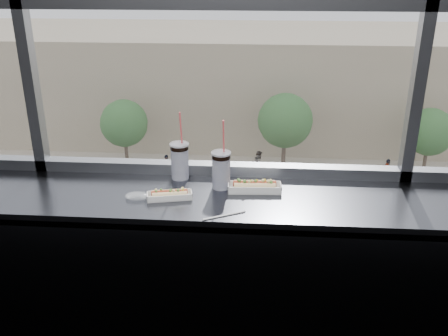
# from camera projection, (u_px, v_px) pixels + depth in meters

# --- Properties ---
(wall_back_lower) EXTENTS (6.00, 0.00, 6.00)m
(wall_back_lower) POSITION_uv_depth(u_px,v_px,m) (220.00, 258.00, 2.98)
(wall_back_lower) COLOR black
(wall_back_lower) RESTS_ON ground
(counter) EXTENTS (6.00, 0.55, 0.06)m
(counter) POSITION_uv_depth(u_px,v_px,m) (215.00, 200.00, 2.52)
(counter) COLOR #4C4E55
(counter) RESTS_ON ground
(counter_fascia) EXTENTS (6.00, 0.04, 1.04)m
(counter_fascia) POSITION_uv_depth(u_px,v_px,m) (211.00, 316.00, 2.49)
(counter_fascia) COLOR #4C4E55
(counter_fascia) RESTS_ON ground
(hotdog_tray_left) EXTENTS (0.23, 0.12, 0.05)m
(hotdog_tray_left) POSITION_uv_depth(u_px,v_px,m) (170.00, 195.00, 2.47)
(hotdog_tray_left) COLOR white
(hotdog_tray_left) RESTS_ON counter
(hotdog_tray_right) EXTENTS (0.28, 0.10, 0.07)m
(hotdog_tray_right) POSITION_uv_depth(u_px,v_px,m) (255.00, 186.00, 2.54)
(hotdog_tray_right) COLOR white
(hotdog_tray_right) RESTS_ON counter
(soda_cup_left) EXTENTS (0.10, 0.10, 0.38)m
(soda_cup_left) POSITION_uv_depth(u_px,v_px,m) (180.00, 159.00, 2.67)
(soda_cup_left) COLOR white
(soda_cup_left) RESTS_ON counter
(soda_cup_right) EXTENTS (0.10, 0.10, 0.37)m
(soda_cup_right) POSITION_uv_depth(u_px,v_px,m) (221.00, 168.00, 2.55)
(soda_cup_right) COLOR white
(soda_cup_right) RESTS_ON counter
(loose_straw) EXTENTS (0.19, 0.10, 0.01)m
(loose_straw) POSITION_uv_depth(u_px,v_px,m) (224.00, 215.00, 2.30)
(loose_straw) COLOR white
(loose_straw) RESTS_ON counter
(wrapper) EXTENTS (0.11, 0.08, 0.03)m
(wrapper) POSITION_uv_depth(u_px,v_px,m) (137.00, 196.00, 2.47)
(wrapper) COLOR silver
(wrapper) RESTS_ON counter
(plaza_ground) EXTENTS (120.00, 120.00, 0.00)m
(plaza_ground) POSITION_uv_depth(u_px,v_px,m) (258.00, 109.00, 47.44)
(plaza_ground) COLOR #B2A590
(plaza_ground) RESTS_ON ground
(street_asphalt) EXTENTS (80.00, 10.00, 0.06)m
(street_asphalt) POSITION_uv_depth(u_px,v_px,m) (252.00, 234.00, 25.83)
(street_asphalt) COLOR black
(street_asphalt) RESTS_ON plaza_ground
(far_sidewalk) EXTENTS (80.00, 6.00, 0.04)m
(far_sidewalk) POSITION_uv_depth(u_px,v_px,m) (255.00, 173.00, 33.19)
(far_sidewalk) COLOR #B2A590
(far_sidewalk) RESTS_ON plaza_ground
(far_building) EXTENTS (50.00, 14.00, 8.00)m
(far_building) POSITION_uv_depth(u_px,v_px,m) (258.00, 81.00, 40.84)
(far_building) COLOR tan
(far_building) RESTS_ON plaza_ground
(car_far_b) EXTENTS (2.68, 6.17, 2.04)m
(car_far_b) POSITION_uv_depth(u_px,v_px,m) (297.00, 185.00, 28.93)
(car_far_b) COLOR #990400
(car_far_b) RESTS_ON street_asphalt
(car_near_c) EXTENTS (3.54, 7.05, 2.26)m
(car_near_c) POSITION_uv_depth(u_px,v_px,m) (283.00, 259.00, 21.60)
(car_near_c) COLOR #AD1605
(car_near_c) RESTS_ON street_asphalt
(car_near_b) EXTENTS (3.24, 6.67, 2.15)m
(car_near_b) POSITION_uv_depth(u_px,v_px,m) (55.00, 251.00, 22.32)
(car_near_b) COLOR #323232
(car_near_b) RESTS_ON street_asphalt
(car_near_d) EXTENTS (2.53, 5.75, 1.90)m
(car_near_d) POSITION_uv_depth(u_px,v_px,m) (448.00, 270.00, 21.19)
(car_near_d) COLOR beige
(car_near_d) RESTS_ON street_asphalt
(car_far_a) EXTENTS (3.47, 6.60, 2.10)m
(car_far_a) POSITION_uv_depth(u_px,v_px,m) (75.00, 178.00, 29.82)
(car_far_a) COLOR black
(car_far_a) RESTS_ON street_asphalt
(pedestrian_b) EXTENTS (0.72, 0.96, 2.17)m
(pedestrian_b) POSITION_uv_depth(u_px,v_px,m) (259.00, 162.00, 32.17)
(pedestrian_b) COLOR #66605B
(pedestrian_b) RESTS_ON far_sidewalk
(pedestrian_a) EXTENTS (0.61, 0.81, 1.83)m
(pedestrian_a) POSITION_uv_depth(u_px,v_px,m) (167.00, 164.00, 32.29)
(pedestrian_a) COLOR #66605B
(pedestrian_a) RESTS_ON far_sidewalk
(pedestrian_d) EXTENTS (0.64, 0.85, 1.91)m
(pedestrian_d) POSITION_uv_depth(u_px,v_px,m) (387.00, 169.00, 31.42)
(pedestrian_d) COLOR #66605B
(pedestrian_d) RESTS_ON far_sidewalk
(tree_left) EXTENTS (3.11, 3.11, 4.86)m
(tree_left) POSITION_uv_depth(u_px,v_px,m) (124.00, 123.00, 32.51)
(tree_left) COLOR #47382B
(tree_left) RESTS_ON far_sidewalk
(tree_center) EXTENTS (3.51, 3.51, 5.48)m
(tree_center) POSITION_uv_depth(u_px,v_px,m) (285.00, 121.00, 31.63)
(tree_center) COLOR #47382B
(tree_center) RESTS_ON far_sidewalk
(tree_right) EXTENTS (3.01, 3.01, 4.71)m
(tree_right) POSITION_uv_depth(u_px,v_px,m) (430.00, 132.00, 31.21)
(tree_right) COLOR #47382B
(tree_right) RESTS_ON far_sidewalk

